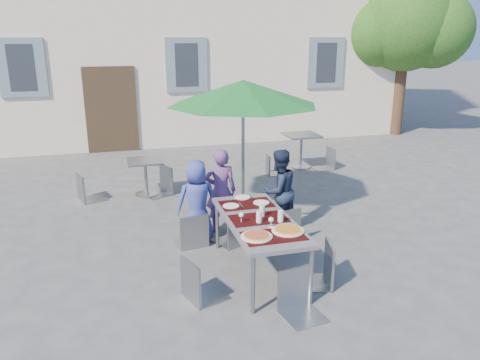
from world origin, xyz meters
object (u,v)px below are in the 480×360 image
object	(u,v)px
cafe_table_0	(146,172)
chair_1	(236,207)
bg_chair_l_0	(85,170)
bg_chair_l_1	(272,152)
chair_5	(300,267)
cafe_table_1	(301,144)
child_0	(197,201)
patio_umbrella	(243,94)
bg_chair_r_0	(161,163)
chair_0	(192,210)
child_2	(279,191)
dining_table	(259,223)
chair_3	(198,255)
chair_4	(322,239)
bg_chair_r_1	(328,145)
child_1	(221,191)
pizza_near_left	(257,236)
pizza_near_right	(288,230)
chair_2	(284,204)

from	to	relation	value
cafe_table_0	chair_1	bearing A→B (deg)	-67.67
bg_chair_l_0	bg_chair_l_1	distance (m)	3.94
chair_5	cafe_table_1	bearing A→B (deg)	67.16
cafe_table_0	bg_chair_l_0	xyz separation A→B (m)	(-1.09, -0.01, 0.14)
child_0	bg_chair_l_1	xyz separation A→B (m)	(2.22, 2.99, -0.11)
patio_umbrella	bg_chair_r_0	xyz separation A→B (m)	(-1.25, 1.34, -1.42)
chair_0	child_2	bearing A→B (deg)	9.12
patio_umbrella	dining_table	bearing A→B (deg)	-100.82
cafe_table_0	chair_5	bearing A→B (deg)	-74.10
chair_3	child_2	bearing A→B (deg)	46.53
chair_4	bg_chair_l_0	size ratio (longest dim) A/B	1.02
cafe_table_1	bg_chair_r_1	world-z (taller)	bg_chair_r_1
child_2	chair_1	bearing A→B (deg)	3.08
child_1	bg_chair_r_1	xyz separation A→B (m)	(3.18, 2.87, -0.12)
chair_4	bg_chair_r_1	xyz separation A→B (m)	(2.38, 4.78, -0.06)
chair_4	bg_chair_l_1	size ratio (longest dim) A/B	1.18
bg_chair_l_0	bg_chair_r_0	world-z (taller)	bg_chair_r_0
child_2	patio_umbrella	world-z (taller)	patio_umbrella
child_2	bg_chair_l_1	world-z (taller)	child_2
chair_3	chair_5	bearing A→B (deg)	-28.80
child_0	patio_umbrella	bearing A→B (deg)	-134.19
child_1	bg_chair_l_0	xyz separation A→B (m)	(-2.06, 2.06, -0.07)
dining_table	child_1	size ratio (longest dim) A/B	1.40
child_0	child_2	size ratio (longest dim) A/B	0.94
bg_chair_r_1	child_1	bearing A→B (deg)	-137.93
chair_3	chair_1	bearing A→B (deg)	58.95
pizza_near_left	child_0	world-z (taller)	child_0
pizza_near_right	cafe_table_0	distance (m)	4.21
pizza_near_left	bg_chair_l_1	size ratio (longest dim) A/B	0.42
patio_umbrella	bg_chair_r_1	bearing A→B (deg)	39.10
chair_0	bg_chair_l_0	bearing A→B (deg)	121.68
dining_table	patio_umbrella	xyz separation A→B (m)	(0.42, 2.19, 1.34)
child_1	chair_0	xyz separation A→B (m)	(-0.53, -0.43, -0.10)
child_1	bg_chair_r_0	xyz separation A→B (m)	(-0.68, 2.08, -0.05)
chair_5	chair_4	bearing A→B (deg)	46.36
pizza_near_right	bg_chair_r_0	size ratio (longest dim) A/B	0.37
chair_2	bg_chair_l_1	distance (m)	3.59
cafe_table_0	bg_chair_l_1	world-z (taller)	bg_chair_l_1
pizza_near_right	chair_4	bearing A→B (deg)	0.35
cafe_table_0	child_0	bearing A→B (deg)	-76.13
child_0	dining_table	bearing A→B (deg)	115.38
chair_5	bg_chair_r_1	size ratio (longest dim) A/B	1.02
chair_5	patio_umbrella	bearing A→B (deg)	85.26
child_2	cafe_table_0	xyz separation A→B (m)	(-1.84, 2.27, -0.19)
pizza_near_left	child_2	size ratio (longest dim) A/B	0.28
child_1	bg_chair_l_0	size ratio (longest dim) A/B	1.32
chair_5	bg_chair_r_1	bearing A→B (deg)	61.49
child_2	chair_1	world-z (taller)	child_2
bg_chair_r_0	bg_chair_l_1	distance (m)	2.59
chair_4	cafe_table_0	distance (m)	4.36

